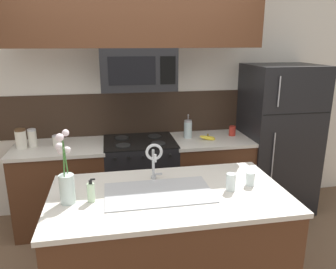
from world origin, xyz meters
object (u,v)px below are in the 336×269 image
at_px(dish_soap_bottle, 91,192).
at_px(french_press, 188,129).
at_px(microwave, 138,69).
at_px(coffee_tin, 232,131).
at_px(sink_faucet, 154,157).
at_px(stove_range, 141,180).
at_px(banana_bunch, 208,138).
at_px(refrigerator, 277,139).
at_px(flower_vase, 66,181).
at_px(storage_jar_tall, 21,139).
at_px(spare_glass, 250,179).
at_px(storage_jar_medium, 32,138).
at_px(drinking_glass, 231,182).
at_px(storage_jar_short, 57,141).

bearing_deg(dish_soap_bottle, french_press, 53.43).
bearing_deg(microwave, coffee_tin, 3.81).
bearing_deg(sink_faucet, french_press, 63.83).
bearing_deg(stove_range, banana_bunch, -4.61).
height_order(refrigerator, flower_vase, refrigerator).
bearing_deg(storage_jar_tall, refrigerator, 0.26).
xyz_separation_m(banana_bunch, flower_vase, (-1.35, -1.21, 0.13)).
bearing_deg(flower_vase, stove_range, 64.43).
relative_size(stove_range, spare_glass, 9.18).
bearing_deg(microwave, storage_jar_medium, 177.18).
bearing_deg(coffee_tin, storage_jar_medium, -179.54).
bearing_deg(flower_vase, storage_jar_tall, 114.43).
relative_size(stove_range, refrigerator, 0.55).
bearing_deg(refrigerator, coffee_tin, 176.83).
height_order(storage_jar_tall, drinking_glass, storage_jar_tall).
height_order(microwave, spare_glass, microwave).
distance_m(refrigerator, storage_jar_medium, 2.70).
xyz_separation_m(microwave, dish_soap_bottle, (-0.45, -1.27, -0.70)).
height_order(coffee_tin, sink_faucet, sink_faucet).
xyz_separation_m(stove_range, coffee_tin, (1.07, 0.05, 0.50)).
distance_m(storage_jar_tall, drinking_glass, 2.16).
bearing_deg(refrigerator, drinking_glass, -129.30).
distance_m(storage_jar_short, sink_faucet, 1.37).
xyz_separation_m(microwave, banana_bunch, (0.74, -0.04, -0.75)).
relative_size(stove_range, drinking_glass, 7.26).
distance_m(storage_jar_short, banana_bunch, 1.60).
distance_m(storage_jar_short, dish_soap_bottle, 1.37).
xyz_separation_m(dish_soap_bottle, drinking_glass, (0.99, -0.01, -0.00)).
height_order(banana_bunch, coffee_tin, coffee_tin).
height_order(storage_jar_tall, dish_soap_bottle, storage_jar_tall).
bearing_deg(microwave, sink_faucet, -89.38).
distance_m(stove_range, microwave, 1.22).
xyz_separation_m(refrigerator, spare_glass, (-0.90, -1.26, 0.11)).
distance_m(french_press, spare_glass, 1.31).
xyz_separation_m(microwave, drinking_glass, (0.53, -1.28, -0.71)).
distance_m(banana_bunch, spare_glass, 1.18).
distance_m(stove_range, spare_glass, 1.51).
bearing_deg(stove_range, storage_jar_medium, 178.28).
bearing_deg(coffee_tin, drinking_glass, -111.66).
bearing_deg(stove_range, storage_jar_short, 178.24).
relative_size(coffee_tin, dish_soap_bottle, 0.67).
height_order(refrigerator, storage_jar_tall, refrigerator).
bearing_deg(flower_vase, coffee_tin, 38.29).
relative_size(storage_jar_tall, storage_jar_short, 1.84).
relative_size(stove_range, storage_jar_tall, 4.65).
bearing_deg(storage_jar_medium, storage_jar_short, -1.58).
bearing_deg(banana_bunch, storage_jar_tall, 178.01).
xyz_separation_m(sink_faucet, spare_glass, (0.70, -0.21, -0.15)).
bearing_deg(coffee_tin, sink_faucet, -134.30).
distance_m(microwave, french_press, 0.87).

